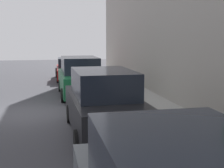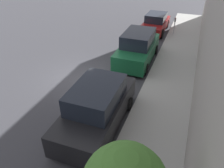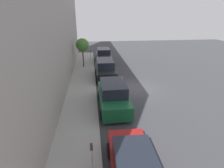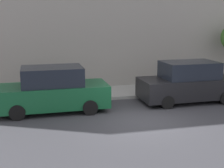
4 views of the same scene
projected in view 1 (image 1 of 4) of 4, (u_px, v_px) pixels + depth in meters
name	position (u px, v px, depth m)	size (l,w,h in m)	color
ground_plane	(30.00, 113.00, 12.25)	(60.00, 60.00, 0.00)	#38383D
sidewalk	(146.00, 106.00, 13.20)	(2.57, 32.00, 0.15)	#9E9E99
parked_suv_second	(104.00, 104.00, 9.56)	(2.08, 4.83, 1.98)	black
parked_suv_third	(80.00, 78.00, 15.87)	(2.08, 4.82, 1.98)	#14512D
parked_sedan_fourth	(70.00, 69.00, 21.93)	(1.92, 4.55, 1.54)	maroon
parking_meter_far	(95.00, 66.00, 21.60)	(0.11, 0.15, 1.40)	#ADADB2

